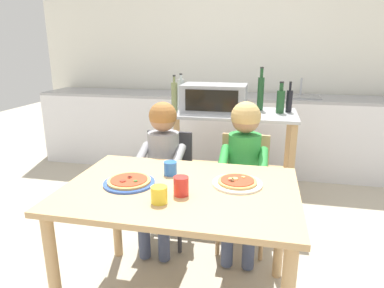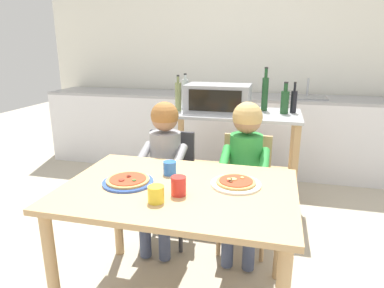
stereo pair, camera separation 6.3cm
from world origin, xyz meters
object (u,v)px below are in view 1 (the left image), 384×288
Objects in this scene: drinking_cup_red at (181,186)px; pizza_plate_white at (237,182)px; pizza_plate_blue_rimmed at (129,182)px; drinking_cup_blue at (170,168)px; bottle_brown_beer at (261,92)px; toaster_oven at (214,98)px; bottle_clear_vinegar at (281,101)px; child_in_grey_shirt at (161,158)px; bottle_slim_sauce at (174,96)px; dining_chair_right at (243,183)px; child_in_green_shirt at (243,160)px; drinking_cup_yellow at (159,195)px; kitchen_island_cart at (228,143)px; bottle_squat_spirits at (181,93)px; dining_chair_left at (167,178)px; bottle_tall_green_wine at (289,100)px; dining_table at (180,205)px.

pizza_plate_white is at bearing 35.98° from drinking_cup_red.
drinking_cup_blue is at bearing 45.29° from pizza_plate_blue_rimmed.
toaster_oven is at bearing -160.68° from bottle_brown_beer.
bottle_clear_vinegar is at bearing 59.46° from pizza_plate_blue_rimmed.
pizza_plate_blue_rimmed is at bearing -90.00° from child_in_grey_shirt.
bottle_slim_sauce is 1.17× the size of pizza_plate_white.
dining_chair_right is at bearing -39.80° from bottle_slim_sauce.
child_in_grey_shirt is 10.94× the size of drinking_cup_red.
drinking_cup_yellow is (-0.34, -0.79, 0.07)m from child_in_green_shirt.
bottle_clear_vinegar is 0.86m from child_in_green_shirt.
kitchen_island_cart is 1.43m from drinking_cup_red.
drinking_cup_red reaches higher than pizza_plate_blue_rimmed.
bottle_slim_sauce is 0.19m from bottle_squat_spirits.
bottle_slim_sauce is 0.79m from dining_chair_left.
dining_chair_left is at bearing 109.10° from drinking_cup_blue.
bottle_clear_vinegar is (0.56, 0.04, -0.01)m from toaster_oven.
bottle_squat_spirits is 1.52m from pizza_plate_white.
dining_chair_left is 0.76× the size of child_in_green_shirt.
drinking_cup_blue is (0.18, -0.40, 0.08)m from child_in_grey_shirt.
bottle_tall_green_wine is at bearing -10.20° from bottle_brown_beer.
bottle_slim_sauce is (-0.47, -0.07, 0.42)m from kitchen_island_cart.
kitchen_island_cart is 4.43× the size of bottle_tall_green_wine.
toaster_oven is 1.39m from pizza_plate_blue_rimmed.
bottle_squat_spirits is 3.25× the size of drinking_cup_red.
child_in_green_shirt reaches higher than drinking_cup_yellow.
bottle_clear_vinegar is 1.02× the size of bottle_tall_green_wine.
bottle_slim_sauce reaches higher than drinking_cup_yellow.
child_in_grey_shirt is at bearing -125.49° from bottle_brown_beer.
child_in_grey_shirt is (-0.64, -0.90, -0.36)m from bottle_brown_beer.
bottle_slim_sauce reaches higher than bottle_tall_green_wine.
drinking_cup_yellow is at bearing -104.36° from dining_table.
child_in_green_shirt is at bearing -52.95° from bottle_squat_spirits.
pizza_plate_white is (0.57, -0.58, 0.26)m from dining_chair_left.
dining_chair_right is (0.57, 0.03, 0.00)m from dining_chair_left.
child_in_grey_shirt is 0.79m from drinking_cup_yellow.
dining_table is at bearing 108.19° from drinking_cup_red.
child_in_green_shirt is at bearing -75.67° from kitchen_island_cart.
pizza_plate_blue_rimmed is 0.26m from drinking_cup_blue.
drinking_cup_yellow is at bearing -75.55° from dining_chair_left.
child_in_green_shirt is (0.57, -0.08, 0.21)m from dining_chair_left.
child_in_green_shirt is at bearing 3.35° from child_in_grey_shirt.
dining_chair_right is at bearing 89.98° from pizza_plate_white.
drinking_cup_yellow is at bearing -90.97° from toaster_oven.
bottle_slim_sauce is at bearing 94.04° from pizza_plate_blue_rimmed.
dining_table is (-0.61, -1.42, -0.36)m from bottle_tall_green_wine.
bottle_brown_beer is at bearing 85.04° from child_in_green_shirt.
drinking_cup_blue is (0.18, -0.52, 0.28)m from dining_chair_left.
drinking_cup_red is (0.31, -0.07, 0.04)m from pizza_plate_blue_rimmed.
child_in_grey_shirt is 0.58m from pizza_plate_blue_rimmed.
dining_table is 15.80× the size of drinking_cup_blue.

